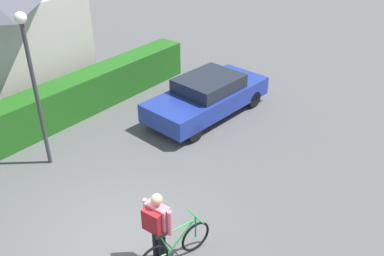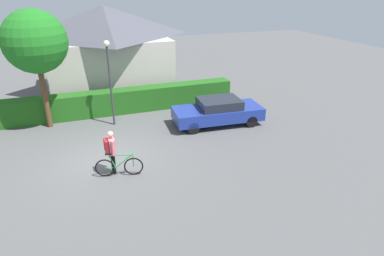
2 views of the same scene
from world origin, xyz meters
name	(u,v)px [view 1 (image 1 of 2)]	position (x,y,z in m)	size (l,w,h in m)	color
ground_plane	(119,242)	(0.00, 0.00, 0.00)	(60.00, 60.00, 0.00)	#545454
parked_car_near	(208,96)	(5.61, 1.90, 0.67)	(4.36, 2.02, 1.28)	navy
bicycle	(175,247)	(0.37, -1.24, 0.38)	(1.67, 0.59, 0.93)	black
person_rider	(157,223)	(0.17, -0.98, 1.00)	(0.36, 0.67, 1.65)	black
street_lamp	(32,71)	(0.85, 3.58, 2.62)	(0.28, 0.28, 4.03)	#38383D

